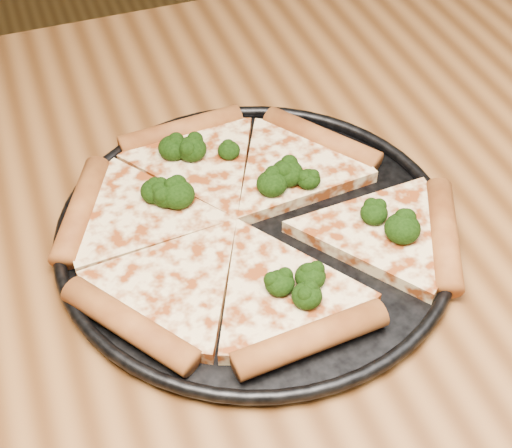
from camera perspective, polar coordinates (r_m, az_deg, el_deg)
name	(u,v)px	position (r m, az deg, el deg)	size (l,w,h in m)	color
dining_table	(266,333)	(0.71, 0.79, -8.20)	(1.20, 0.90, 0.75)	brown
pizza_pan	(256,231)	(0.66, 0.00, -0.51)	(0.35, 0.35, 0.02)	black
pizza	(245,221)	(0.65, -0.87, 0.22)	(0.36, 0.31, 0.02)	#F7D697
broccoli_florets	(254,198)	(0.66, -0.17, 1.97)	(0.21, 0.23, 0.02)	black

